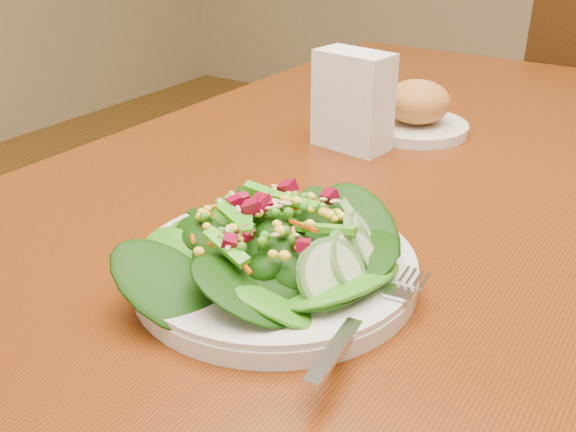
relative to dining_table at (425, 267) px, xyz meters
name	(u,v)px	position (x,y,z in m)	size (l,w,h in m)	color
dining_table	(425,267)	(0.00, 0.00, 0.00)	(0.90, 1.40, 0.75)	#682A0B
salad_plate	(283,255)	(-0.04, -0.25, 0.13)	(0.25, 0.25, 0.07)	silver
bread_plate	(416,112)	(-0.10, 0.18, 0.13)	(0.15, 0.15, 0.07)	silver
napkin_holder	(353,98)	(-0.15, 0.07, 0.17)	(0.10, 0.07, 0.13)	white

